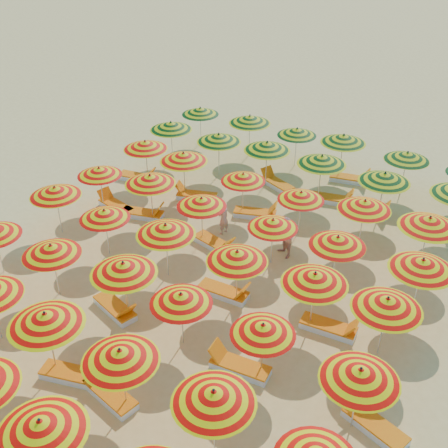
# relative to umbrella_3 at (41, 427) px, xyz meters

# --- Properties ---
(ground) EXTENTS (120.00, 120.00, 0.00)m
(ground) POSITION_rel_umbrella_3_xyz_m (-1.09, 8.92, -1.90)
(ground) COLOR #F0C46B
(ground) RESTS_ON ground
(umbrella_3) EXTENTS (2.70, 2.70, 2.16)m
(umbrella_3) POSITION_rel_umbrella_3_xyz_m (0.00, 0.00, 0.00)
(umbrella_3) COLOR silver
(umbrella_3) RESTS_ON ground
(umbrella_8) EXTENTS (2.21, 2.21, 2.19)m
(umbrella_8) POSITION_rel_umbrella_3_xyz_m (-2.43, 2.49, 0.02)
(umbrella_8) COLOR silver
(umbrella_8) RESTS_ON ground
(umbrella_9) EXTENTS (2.03, 2.03, 2.10)m
(umbrella_9) POSITION_rel_umbrella_3_xyz_m (0.06, 2.53, -0.06)
(umbrella_9) COLOR silver
(umbrella_9) RESTS_ON ground
(umbrella_10) EXTENTS (2.62, 2.62, 2.12)m
(umbrella_10) POSITION_rel_umbrella_3_xyz_m (2.72, 2.60, -0.04)
(umbrella_10) COLOR silver
(umbrella_10) RESTS_ON ground
(umbrella_13) EXTENTS (2.12, 2.12, 2.00)m
(umbrella_13) POSITION_rel_umbrella_3_xyz_m (-4.87, 5.05, -0.14)
(umbrella_13) COLOR silver
(umbrella_13) RESTS_ON ground
(umbrella_14) EXTENTS (2.34, 2.34, 2.17)m
(umbrella_14) POSITION_rel_umbrella_3_xyz_m (-2.13, 5.32, 0.00)
(umbrella_14) COLOR silver
(umbrella_14) RESTS_ON ground
(umbrella_15) EXTENTS (1.86, 1.86, 1.92)m
(umbrella_15) POSITION_rel_umbrella_3_xyz_m (-0.01, 5.24, -0.21)
(umbrella_15) COLOR silver
(umbrella_15) RESTS_ON ground
(umbrella_16) EXTENTS (2.10, 2.10, 1.89)m
(umbrella_16) POSITION_rel_umbrella_3_xyz_m (2.55, 5.34, -0.24)
(umbrella_16) COLOR silver
(umbrella_16) RESTS_ON ground
(umbrella_17) EXTENTS (2.56, 2.56, 2.09)m
(umbrella_17) POSITION_rel_umbrella_3_xyz_m (5.33, 4.96, -0.07)
(umbrella_17) COLOR silver
(umbrella_17) RESTS_ON ground
(umbrella_18) EXTENTS (2.45, 2.45, 2.05)m
(umbrella_18) POSITION_rel_umbrella_3_xyz_m (-7.53, 7.86, -0.10)
(umbrella_18) COLOR silver
(umbrella_18) RESTS_ON ground
(umbrella_19) EXTENTS (1.94, 1.94, 1.91)m
(umbrella_19) POSITION_rel_umbrella_3_xyz_m (-4.98, 7.69, -0.22)
(umbrella_19) COLOR silver
(umbrella_19) RESTS_ON ground
(umbrella_20) EXTENTS (2.59, 2.59, 2.14)m
(umbrella_20) POSITION_rel_umbrella_3_xyz_m (-2.34, 7.74, -0.02)
(umbrella_20) COLOR silver
(umbrella_20) RESTS_ON ground
(umbrella_21) EXTENTS (2.33, 2.33, 2.08)m
(umbrella_21) POSITION_rel_umbrella_3_xyz_m (0.42, 7.69, -0.07)
(umbrella_21) COLOR silver
(umbrella_21) RESTS_ON ground
(umbrella_22) EXTENTS (2.67, 2.67, 2.13)m
(umbrella_22) POSITION_rel_umbrella_3_xyz_m (2.95, 7.83, -0.03)
(umbrella_22) COLOR silver
(umbrella_22) RESTS_ON ground
(umbrella_23) EXTENTS (2.63, 2.63, 2.12)m
(umbrella_23) POSITION_rel_umbrella_3_xyz_m (5.10, 7.80, -0.04)
(umbrella_23) COLOR silver
(umbrella_23) RESTS_ON ground
(umbrella_24) EXTENTS (1.88, 1.88, 1.91)m
(umbrella_24) POSITION_rel_umbrella_3_xyz_m (-7.42, 10.16, -0.22)
(umbrella_24) COLOR silver
(umbrella_24) RESTS_ON ground
(umbrella_25) EXTENTS (2.38, 2.38, 2.12)m
(umbrella_25) POSITION_rel_umbrella_3_xyz_m (-5.00, 10.38, -0.04)
(umbrella_25) COLOR silver
(umbrella_25) RESTS_ON ground
(umbrella_26) EXTENTS (2.05, 2.05, 1.96)m
(umbrella_26) POSITION_rel_umbrella_3_xyz_m (-2.47, 10.13, -0.18)
(umbrella_26) COLOR silver
(umbrella_26) RESTS_ON ground
(umbrella_27) EXTENTS (1.95, 1.95, 1.87)m
(umbrella_27) POSITION_rel_umbrella_3_xyz_m (0.38, 10.24, -0.26)
(umbrella_27) COLOR silver
(umbrella_27) RESTS_ON ground
(umbrella_28) EXTENTS (2.32, 2.32, 2.00)m
(umbrella_28) POSITION_rel_umbrella_3_xyz_m (2.75, 10.19, -0.15)
(umbrella_28) COLOR silver
(umbrella_28) RESTS_ON ground
(umbrella_29) EXTENTS (2.21, 2.21, 2.14)m
(umbrella_29) POSITION_rel_umbrella_3_xyz_m (5.47, 10.11, -0.02)
(umbrella_29) COLOR silver
(umbrella_29) RESTS_ON ground
(umbrella_30) EXTENTS (2.05, 2.05, 2.06)m
(umbrella_30) POSITION_rel_umbrella_3_xyz_m (-7.24, 12.97, -0.09)
(umbrella_30) COLOR silver
(umbrella_30) RESTS_ON ground
(umbrella_31) EXTENTS (2.47, 2.47, 2.14)m
(umbrella_31) POSITION_rel_umbrella_3_xyz_m (-5.02, 12.69, -0.02)
(umbrella_31) COLOR silver
(umbrella_31) RESTS_ON ground
(umbrella_32) EXTENTS (2.01, 2.01, 1.89)m
(umbrella_32) POSITION_rel_umbrella_3_xyz_m (-2.18, 12.73, -0.24)
(umbrella_32) COLOR silver
(umbrella_32) RESTS_ON ground
(umbrella_33) EXTENTS (2.34, 2.34, 1.88)m
(umbrella_33) POSITION_rel_umbrella_3_xyz_m (0.40, 12.54, -0.25)
(umbrella_33) COLOR silver
(umbrella_33) RESTS_ON ground
(umbrella_34) EXTENTS (2.36, 2.36, 2.06)m
(umbrella_34) POSITION_rel_umbrella_3_xyz_m (2.75, 12.83, -0.09)
(umbrella_34) COLOR silver
(umbrella_34) RESTS_ON ground
(umbrella_35) EXTENTS (2.15, 2.15, 2.19)m
(umbrella_35) POSITION_rel_umbrella_3_xyz_m (5.06, 12.61, 0.02)
(umbrella_35) COLOR silver
(umbrella_35) RESTS_ON ground
(umbrella_36) EXTENTS (2.63, 2.63, 2.11)m
(umbrella_36) POSITION_rel_umbrella_3_xyz_m (-7.50, 15.27, -0.05)
(umbrella_36) COLOR silver
(umbrella_36) RESTS_ON ground
(umbrella_37) EXTENTS (2.26, 2.26, 2.11)m
(umbrella_37) POSITION_rel_umbrella_3_xyz_m (-4.83, 15.21, -0.04)
(umbrella_37) COLOR silver
(umbrella_37) RESTS_ON ground
(umbrella_38) EXTENTS (2.33, 2.33, 2.16)m
(umbrella_38) POSITION_rel_umbrella_3_xyz_m (-2.52, 15.43, -0.01)
(umbrella_38) COLOR silver
(umbrella_38) RESTS_ON ground
(umbrella_39) EXTENTS (2.09, 2.09, 2.17)m
(umbrella_39) POSITION_rel_umbrella_3_xyz_m (0.06, 15.35, 0.01)
(umbrella_39) COLOR silver
(umbrella_39) RESTS_ON ground
(umbrella_40) EXTENTS (2.30, 2.30, 2.16)m
(umbrella_40) POSITION_rel_umbrella_3_xyz_m (2.75, 15.15, -0.01)
(umbrella_40) COLOR silver
(umbrella_40) RESTS_ON ground
(umbrella_42) EXTENTS (2.48, 2.48, 1.98)m
(umbrella_42) POSITION_rel_umbrella_3_xyz_m (-7.55, 17.87, -0.16)
(umbrella_42) COLOR silver
(umbrella_42) RESTS_ON ground
(umbrella_43) EXTENTS (2.20, 2.20, 2.14)m
(umbrella_43) POSITION_rel_umbrella_3_xyz_m (-4.68, 17.83, -0.02)
(umbrella_43) COLOR silver
(umbrella_43) RESTS_ON ground
(umbrella_44) EXTENTS (2.00, 2.00, 1.94)m
(umbrella_44) POSITION_rel_umbrella_3_xyz_m (-2.25, 17.98, -0.19)
(umbrella_44) COLOR silver
(umbrella_44) RESTS_ON ground
(umbrella_45) EXTENTS (2.19, 2.19, 2.16)m
(umbrella_45) POSITION_rel_umbrella_3_xyz_m (0.03, 17.90, -0.01)
(umbrella_45) COLOR silver
(umbrella_45) RESTS_ON ground
(umbrella_46) EXTENTS (2.09, 2.09, 2.02)m
(umbrella_46) POSITION_rel_umbrella_3_xyz_m (2.92, 17.79, -0.12)
(umbrella_46) COLOR silver
(umbrella_46) RESTS_ON ground
(lounger_4) EXTENTS (1.82, 1.02, 0.69)m
(lounger_4) POSITION_rel_umbrella_3_xyz_m (-1.84, 2.52, -1.75)
(lounger_4) COLOR white
(lounger_4) RESTS_ON ground
(lounger_5) EXTENTS (1.82, 0.93, 0.69)m
(lounger_5) POSITION_rel_umbrella_3_xyz_m (-0.54, 2.53, -1.75)
(lounger_5) COLOR white
(lounger_5) RESTS_ON ground
(lounger_7) EXTENTS (1.83, 1.06, 0.69)m
(lounger_7) POSITION_rel_umbrella_3_xyz_m (-2.64, 5.28, -1.75)
(lounger_7) COLOR white
(lounger_7) RESTS_ON ground
(lounger_8) EXTENTS (1.78, 0.74, 0.69)m
(lounger_8) POSITION_rel_umbrella_3_xyz_m (1.95, 5.14, -1.75)
(lounger_8) COLOR white
(lounger_8) RESTS_ON ground
(lounger_9) EXTENTS (1.83, 1.08, 0.69)m
(lounger_9) POSITION_rel_umbrella_3_xyz_m (5.83, 5.16, -1.75)
(lounger_9) COLOR white
(lounger_9) RESTS_ON ground
(lounger_10) EXTENTS (1.76, 0.65, 0.69)m
(lounger_10) POSITION_rel_umbrella_3_xyz_m (-0.08, 7.77, -1.75)
(lounger_10) COLOR white
(lounger_10) RESTS_ON ground
(lounger_11) EXTENTS (1.77, 0.71, 0.69)m
(lounger_11) POSITION_rel_umbrella_3_xyz_m (3.55, 7.95, -1.75)
(lounger_11) COLOR white
(lounger_11) RESTS_ON ground
(lounger_12) EXTENTS (1.82, 0.95, 0.69)m
(lounger_12) POSITION_rel_umbrella_3_xyz_m (-6.92, 10.32, -1.75)
(lounger_12) COLOR white
(lounger_12) RESTS_ON ground
(lounger_13) EXTENTS (1.82, 1.03, 0.69)m
(lounger_13) POSITION_rel_umbrella_3_xyz_m (-5.51, 10.41, -1.75)
(lounger_13) COLOR white
(lounger_13) RESTS_ON ground
(lounger_14) EXTENTS (1.82, 0.97, 0.69)m
(lounger_14) POSITION_rel_umbrella_3_xyz_m (-1.88, 10.05, -1.75)
(lounger_14) COLOR white
(lounger_14) RESTS_ON ground
(lounger_15) EXTENTS (1.80, 0.83, 0.69)m
(lounger_15) POSITION_rel_umbrella_3_xyz_m (-7.74, 12.85, -1.75)
(lounger_15) COLOR white
(lounger_15) RESTS_ON ground
(lounger_16) EXTENTS (1.83, 1.11, 0.69)m
(lounger_16) POSITION_rel_umbrella_3_xyz_m (-4.51, 12.77, -1.75)
(lounger_16) COLOR white
(lounger_16) RESTS_ON ground
(lounger_17) EXTENTS (1.83, 1.11, 0.69)m
(lounger_17) POSITION_rel_umbrella_3_xyz_m (-1.59, 12.80, -1.75)
(lounger_17) COLOR white
(lounger_17) RESTS_ON ground
(lounger_18) EXTENTS (1.82, 1.21, 0.69)m
(lounger_18) POSITION_rel_umbrella_3_xyz_m (-2.01, 15.55, -1.75)
(lounger_18) COLOR white
(lounger_18) RESTS_ON ground
(lounger_19) EXTENTS (1.82, 0.95, 0.69)m
(lounger_19) POSITION_rel_umbrella_3_xyz_m (0.65, 15.52, -1.75)
(lounger_19) COLOR white
(lounger_19) RESTS_ON ground
(lounger_20) EXTENTS (1.79, 0.78, 0.69)m
(lounger_20) POSITION_rel_umbrella_3_xyz_m (2.25, 15.35, -1.75)
(lounger_20) COLOR white
(lounger_20) RESTS_ON ground
(lounger_21) EXTENTS (1.80, 0.82, 0.69)m
(lounger_21) POSITION_rel_umbrella_3_xyz_m (4.94, 15.48, -1.75)
(lounger_21) COLOR white
(lounger_21) RESTS_ON ground
(lounger_22) EXTENTS (1.81, 0.92, 0.69)m
(lounger_22) POSITION_rel_umbrella_3_xyz_m (0.63, 17.69, -1.75)
(lounger_22) COLOR white
(lounger_22) RESTS_ON ground
(beachgoer_a) EXTENTS (0.42, 0.54, 1.34)m
(beachgoer_a) POSITION_rel_umbrella_3_xyz_m (-2.09, 11.05, -1.24)
(beachgoer_a) COLOR tan
(beachgoer_a) RESTS_ON ground
(beachgoer_b) EXTENTS (0.98, 0.93, 1.59)m
(beachgoer_b) POSITION_rel_umbrella_3_xyz_m (0.62, 10.87, -1.11)
(beachgoer_b) COLOR tan
(beachgoer_b) RESTS_ON ground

